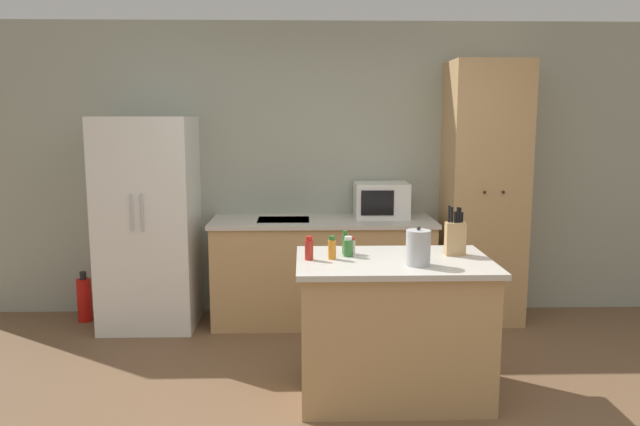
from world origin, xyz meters
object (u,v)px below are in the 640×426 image
Objects in this scene: spice_bottle_tall_dark at (348,247)px; kettle at (418,248)px; refrigerator at (149,223)px; fire_extinguisher at (84,299)px; microwave at (381,200)px; spice_bottle_short_red at (332,248)px; spice_bottle_amber_oil at (309,249)px; knife_block at (455,237)px; spice_bottle_pale_salt at (352,246)px; spice_bottle_green_herb at (345,243)px; pantry_cabinet at (484,193)px.

kettle reaches higher than spice_bottle_tall_dark.
refrigerator is 4.01× the size of fire_extinguisher.
microwave is 1.04× the size of fire_extinguisher.
spice_bottle_amber_oil is at bearing -173.14° from spice_bottle_short_red.
kettle is (0.51, -0.18, 0.04)m from spice_bottle_short_red.
spice_bottle_short_red is at bearing 160.62° from kettle.
knife_block reaches higher than spice_bottle_amber_oil.
spice_bottle_tall_dark is 0.08m from spice_bottle_pale_salt.
microwave is at bearing 1.25° from fire_extinguisher.
kettle is (0.01, -1.73, -0.06)m from microwave.
kettle is (0.65, -0.16, 0.04)m from spice_bottle_amber_oil.
fire_extinguisher is (-2.24, 1.35, -0.75)m from spice_bottle_pale_salt.
knife_block reaches higher than fire_extinguisher.
spice_bottle_amber_oil reaches higher than fire_extinguisher.
fire_extinguisher is (-0.61, 0.09, -0.69)m from refrigerator.
spice_bottle_short_red reaches higher than spice_bottle_tall_dark.
microwave is 1.49m from knife_block.
spice_bottle_green_herb is at bearing 141.38° from kettle.
spice_bottle_amber_oil is at bearing -173.36° from knife_block.
spice_bottle_short_red is (-1.38, -1.48, -0.16)m from pantry_cabinet.
fire_extinguisher is (-2.60, -0.06, -0.86)m from microwave.
refrigerator is 2.05m from spice_bottle_short_red.
spice_bottle_short_red is at bearing -144.67° from spice_bottle_tall_dark.
knife_block is at bearing 1.36° from spice_bottle_tall_dark.
pantry_cabinet is at bearing 62.31° from kettle.
kettle reaches higher than spice_bottle_green_herb.
kettle reaches higher than spice_bottle_amber_oil.
spice_bottle_green_herb is 0.64× the size of kettle.
kettle is 0.54× the size of fire_extinguisher.
pantry_cabinet is 2.03m from spice_bottle_short_red.
knife_block reaches higher than spice_bottle_green_herb.
kettle is at bearing -117.69° from pantry_cabinet.
knife_block is (0.30, -1.46, -0.05)m from microwave.
refrigerator is at bearing -8.18° from fire_extinguisher.
pantry_cabinet is 15.10× the size of spice_bottle_short_red.
knife_block reaches higher than spice_bottle_tall_dark.
microwave reaches higher than spice_bottle_green_herb.
refrigerator is 5.51× the size of knife_block.
spice_bottle_pale_salt is at bearing -2.20° from spice_bottle_green_herb.
knife_block is 0.40m from kettle.
kettle is at bearing -38.62° from spice_bottle_green_herb.
pantry_cabinet is 14.98× the size of spice_bottle_amber_oil.
refrigerator reaches higher than kettle.
spice_bottle_tall_dark is at bearing -39.95° from refrigerator.
fire_extinguisher is (-2.10, 1.50, -0.76)m from spice_bottle_short_red.
knife_block is 2.12× the size of spice_bottle_green_herb.
knife_block is 2.49× the size of spice_bottle_tall_dark.
spice_bottle_amber_oil is 0.67m from kettle.
kettle is at bearing -13.91° from spice_bottle_amber_oil.
spice_bottle_green_herb reaches higher than spice_bottle_short_red.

